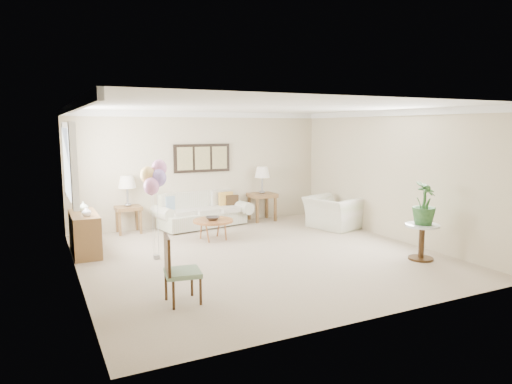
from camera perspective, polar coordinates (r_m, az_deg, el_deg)
ground_plane at (r=8.17m, az=0.44°, el=-7.95°), size 6.00×6.00×0.00m
room_shell at (r=7.91m, az=-0.56°, el=3.52°), size 6.04×6.04×2.60m
wall_art_triptych at (r=10.61m, az=-6.74°, el=4.23°), size 1.35×0.06×0.65m
sofa at (r=10.51m, az=-6.76°, el=-2.62°), size 2.28×1.15×0.79m
end_table_left at (r=10.13m, az=-15.69°, el=-2.25°), size 0.54×0.49×0.59m
end_table_right at (r=11.06m, az=0.77°, el=-0.73°), size 0.61×0.56×0.67m
lamp_left at (r=10.05m, az=-15.82°, el=1.10°), size 0.37×0.37×0.66m
lamp_right at (r=10.99m, az=0.78°, el=2.38°), size 0.37×0.37×0.65m
coffee_table at (r=9.25m, az=-5.39°, el=-3.66°), size 0.81×0.81×0.41m
decor_bowl at (r=9.20m, az=-5.45°, el=-3.30°), size 0.36×0.36×0.07m
armchair at (r=10.40m, az=9.59°, el=-2.56°), size 1.20×1.30×0.71m
side_table at (r=8.32m, az=20.03°, el=-4.85°), size 0.57×0.57×0.62m
potted_plant at (r=8.23m, az=20.30°, el=-1.34°), size 0.54×0.54×0.73m
accent_chair at (r=6.00m, az=-9.78°, el=-9.35°), size 0.50×0.50×0.91m
credenza at (r=8.76m, az=-20.63°, el=-4.87°), size 0.46×1.20×0.74m
vase_white at (r=8.36m, az=-20.43°, el=-2.28°), size 0.17×0.17×0.17m
vase_sage at (r=8.86m, az=-20.77°, el=-1.70°), size 0.20×0.20×0.18m
balloon_cluster at (r=7.88m, az=-12.59°, el=1.79°), size 0.47×0.42×1.72m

